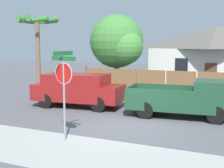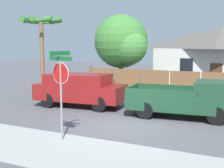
{
  "view_description": "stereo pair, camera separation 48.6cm",
  "coord_description": "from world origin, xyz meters",
  "px_view_note": "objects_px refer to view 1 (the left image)",
  "views": [
    {
      "loc": [
        4.73,
        -11.76,
        3.41
      ],
      "look_at": [
        -1.2,
        1.09,
        1.6
      ],
      "focal_mm": 50.0,
      "sensor_mm": 36.0,
      "label": 1
    },
    {
      "loc": [
        5.16,
        -11.55,
        3.41
      ],
      "look_at": [
        -1.2,
        1.09,
        1.6
      ],
      "focal_mm": 50.0,
      "sensor_mm": 36.0,
      "label": 2
    }
  ],
  "objects_px": {
    "oak_tree": "(118,43)",
    "palm_tree": "(37,27)",
    "red_suv": "(78,89)",
    "house": "(216,54)",
    "orange_pickup": "(187,99)",
    "stop_sign": "(64,80)"
  },
  "relations": [
    {
      "from": "house",
      "to": "red_suv",
      "type": "distance_m",
      "value": 14.1
    },
    {
      "from": "orange_pickup",
      "to": "stop_sign",
      "type": "bearing_deg",
      "value": -126.31
    },
    {
      "from": "red_suv",
      "to": "stop_sign",
      "type": "xyz_separation_m",
      "value": [
        2.71,
        -5.43,
        1.18
      ]
    },
    {
      "from": "palm_tree",
      "to": "stop_sign",
      "type": "xyz_separation_m",
      "value": [
        7.14,
        -7.75,
        -2.33
      ]
    },
    {
      "from": "oak_tree",
      "to": "palm_tree",
      "type": "relative_size",
      "value": 1.08
    },
    {
      "from": "oak_tree",
      "to": "orange_pickup",
      "type": "height_order",
      "value": "oak_tree"
    },
    {
      "from": "oak_tree",
      "to": "palm_tree",
      "type": "height_order",
      "value": "oak_tree"
    },
    {
      "from": "palm_tree",
      "to": "orange_pickup",
      "type": "xyz_separation_m",
      "value": [
        10.33,
        -2.29,
        -3.63
      ]
    },
    {
      "from": "house",
      "to": "oak_tree",
      "type": "height_order",
      "value": "oak_tree"
    },
    {
      "from": "palm_tree",
      "to": "stop_sign",
      "type": "distance_m",
      "value": 10.79
    },
    {
      "from": "orange_pickup",
      "to": "stop_sign",
      "type": "height_order",
      "value": "stop_sign"
    },
    {
      "from": "palm_tree",
      "to": "red_suv",
      "type": "xyz_separation_m",
      "value": [
        4.43,
        -2.32,
        -3.51
      ]
    },
    {
      "from": "house",
      "to": "oak_tree",
      "type": "xyz_separation_m",
      "value": [
        -6.53,
        -5.37,
        0.97
      ]
    },
    {
      "from": "orange_pickup",
      "to": "oak_tree",
      "type": "bearing_deg",
      "value": 126.29
    },
    {
      "from": "palm_tree",
      "to": "stop_sign",
      "type": "height_order",
      "value": "palm_tree"
    },
    {
      "from": "oak_tree",
      "to": "red_suv",
      "type": "xyz_separation_m",
      "value": [
        0.84,
        -7.44,
        -2.54
      ]
    },
    {
      "from": "red_suv",
      "to": "house",
      "type": "bearing_deg",
      "value": 60.09
    },
    {
      "from": "palm_tree",
      "to": "red_suv",
      "type": "bearing_deg",
      "value": -27.66
    },
    {
      "from": "oak_tree",
      "to": "stop_sign",
      "type": "height_order",
      "value": "oak_tree"
    },
    {
      "from": "palm_tree",
      "to": "house",
      "type": "bearing_deg",
      "value": 46.05
    },
    {
      "from": "red_suv",
      "to": "stop_sign",
      "type": "distance_m",
      "value": 6.18
    },
    {
      "from": "palm_tree",
      "to": "red_suv",
      "type": "height_order",
      "value": "palm_tree"
    }
  ]
}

